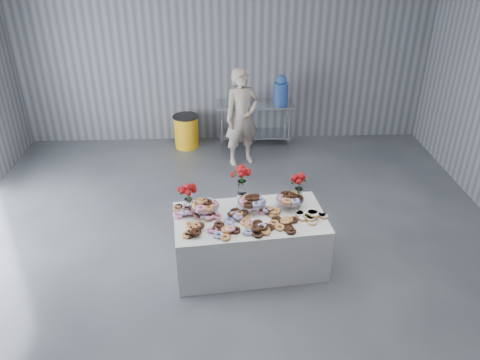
% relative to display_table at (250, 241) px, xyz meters
% --- Properties ---
extents(ground, '(9.00, 9.00, 0.00)m').
position_rel_display_table_xyz_m(ground, '(-0.23, -0.34, -0.38)').
color(ground, '#383B40').
rests_on(ground, ground).
extents(room_walls, '(8.04, 9.04, 4.02)m').
position_rel_display_table_xyz_m(room_walls, '(-0.51, -0.27, 2.26)').
color(room_walls, slate).
rests_on(room_walls, ground).
extents(display_table, '(1.99, 1.19, 0.75)m').
position_rel_display_table_xyz_m(display_table, '(0.00, 0.00, 0.00)').
color(display_table, silver).
rests_on(display_table, ground).
extents(prep_table, '(1.50, 0.60, 0.90)m').
position_rel_display_table_xyz_m(prep_table, '(0.34, 3.76, 0.24)').
color(prep_table, silver).
rests_on(prep_table, ground).
extents(donut_mounds, '(1.88, 0.98, 0.09)m').
position_rel_display_table_xyz_m(donut_mounds, '(0.00, -0.05, 0.42)').
color(donut_mounds, '#BE7945').
rests_on(donut_mounds, display_table).
extents(cake_stand_left, '(0.36, 0.36, 0.17)m').
position_rel_display_table_xyz_m(cake_stand_left, '(-0.56, 0.09, 0.52)').
color(cake_stand_left, silver).
rests_on(cake_stand_left, display_table).
extents(cake_stand_mid, '(0.36, 0.36, 0.17)m').
position_rel_display_table_xyz_m(cake_stand_mid, '(0.03, 0.15, 0.52)').
color(cake_stand_mid, silver).
rests_on(cake_stand_mid, display_table).
extents(cake_stand_right, '(0.36, 0.36, 0.17)m').
position_rel_display_table_xyz_m(cake_stand_right, '(0.53, 0.21, 0.52)').
color(cake_stand_right, silver).
rests_on(cake_stand_right, display_table).
extents(danish_pile, '(0.48, 0.48, 0.11)m').
position_rel_display_table_xyz_m(danish_pile, '(0.76, -0.07, 0.43)').
color(danish_pile, silver).
rests_on(danish_pile, display_table).
extents(bouquet_left, '(0.26, 0.26, 0.42)m').
position_rel_display_table_xyz_m(bouquet_left, '(-0.77, 0.17, 0.67)').
color(bouquet_left, white).
rests_on(bouquet_left, display_table).
extents(bouquet_right, '(0.26, 0.26, 0.42)m').
position_rel_display_table_xyz_m(bouquet_right, '(0.66, 0.37, 0.67)').
color(bouquet_right, white).
rests_on(bouquet_right, display_table).
extents(bouquet_center, '(0.26, 0.26, 0.57)m').
position_rel_display_table_xyz_m(bouquet_center, '(-0.09, 0.34, 0.75)').
color(bouquet_center, silver).
rests_on(bouquet_center, display_table).
extents(water_jug, '(0.28, 0.28, 0.55)m').
position_rel_display_table_xyz_m(water_jug, '(0.84, 3.76, 0.77)').
color(water_jug, '#3A67C5').
rests_on(water_jug, prep_table).
extents(drink_bottles, '(0.54, 0.08, 0.27)m').
position_rel_display_table_xyz_m(drink_bottles, '(0.02, 3.66, 0.66)').
color(drink_bottles, '#268C33').
rests_on(drink_bottles, prep_table).
extents(person, '(0.76, 0.64, 1.79)m').
position_rel_display_table_xyz_m(person, '(0.05, 3.02, 0.52)').
color(person, '#CC8C93').
rests_on(person, ground).
extents(trash_barrel, '(0.51, 0.51, 0.66)m').
position_rel_display_table_xyz_m(trash_barrel, '(-1.03, 3.76, -0.04)').
color(trash_barrel, '#F7AE14').
rests_on(trash_barrel, ground).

